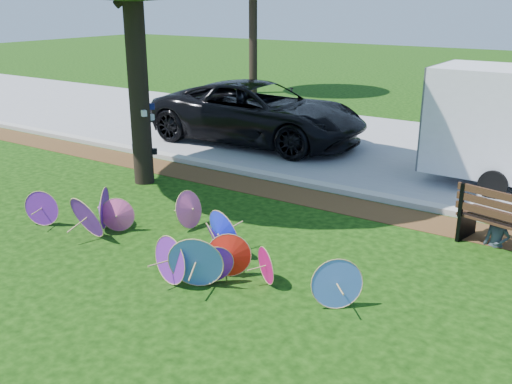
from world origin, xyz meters
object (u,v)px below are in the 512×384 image
black_van (258,113)px  person_left (500,215)px  cargo_trailer (512,122)px  parasol_pile (173,236)px

black_van → person_left: 8.40m
cargo_trailer → black_van: bearing=178.1°
black_van → cargo_trailer: (6.81, -0.34, 0.58)m
parasol_pile → cargo_trailer: bearing=62.0°
parasol_pile → person_left: bearing=37.8°
cargo_trailer → person_left: size_ratio=2.88×
black_van → cargo_trailer: size_ratio=1.91×
parasol_pile → black_van: 7.93m
parasol_pile → person_left: 5.44m
person_left → parasol_pile: bearing=-144.5°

